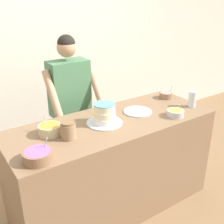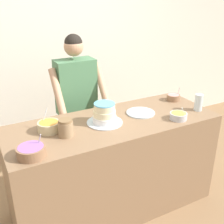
{
  "view_description": "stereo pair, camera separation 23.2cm",
  "coord_description": "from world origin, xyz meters",
  "px_view_note": "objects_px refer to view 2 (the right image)",
  "views": [
    {
      "loc": [
        -1.23,
        -1.45,
        1.94
      ],
      "look_at": [
        -0.03,
        0.32,
        1.01
      ],
      "focal_mm": 45.0,
      "sensor_mm": 36.0,
      "label": 1
    },
    {
      "loc": [
        -1.03,
        -1.57,
        1.94
      ],
      "look_at": [
        -0.03,
        0.32,
        1.01
      ],
      "focal_mm": 45.0,
      "sensor_mm": 36.0,
      "label": 2
    }
  ],
  "objects_px": {
    "cake": "(105,114)",
    "ceramic_plate": "(141,113)",
    "frosting_bowl_orange": "(49,126)",
    "frosting_bowl_yellow": "(178,116)",
    "stoneware_jar": "(66,128)",
    "person_baker": "(77,97)",
    "drinking_glass": "(199,102)",
    "frosting_bowl_purple": "(31,151)",
    "frosting_bowl_pink": "(173,97)"
  },
  "relations": [
    {
      "from": "cake",
      "to": "ceramic_plate",
      "type": "relative_size",
      "value": 1.17
    },
    {
      "from": "person_baker",
      "to": "drinking_glass",
      "type": "relative_size",
      "value": 10.0
    },
    {
      "from": "frosting_bowl_orange",
      "to": "stoneware_jar",
      "type": "bearing_deg",
      "value": -55.41
    },
    {
      "from": "frosting_bowl_yellow",
      "to": "frosting_bowl_orange",
      "type": "bearing_deg",
      "value": 164.14
    },
    {
      "from": "stoneware_jar",
      "to": "ceramic_plate",
      "type": "bearing_deg",
      "value": 7.12
    },
    {
      "from": "person_baker",
      "to": "ceramic_plate",
      "type": "xyz_separation_m",
      "value": [
        0.39,
        -0.61,
        -0.02
      ]
    },
    {
      "from": "frosting_bowl_pink",
      "to": "frosting_bowl_purple",
      "type": "height_order",
      "value": "frosting_bowl_pink"
    },
    {
      "from": "stoneware_jar",
      "to": "drinking_glass",
      "type": "bearing_deg",
      "value": -4.32
    },
    {
      "from": "cake",
      "to": "ceramic_plate",
      "type": "distance_m",
      "value": 0.39
    },
    {
      "from": "frosting_bowl_yellow",
      "to": "frosting_bowl_purple",
      "type": "bearing_deg",
      "value": 179.95
    },
    {
      "from": "cake",
      "to": "person_baker",
      "type": "bearing_deg",
      "value": 90.54
    },
    {
      "from": "frosting_bowl_purple",
      "to": "drinking_glass",
      "type": "bearing_deg",
      "value": 2.55
    },
    {
      "from": "frosting_bowl_purple",
      "to": "ceramic_plate",
      "type": "distance_m",
      "value": 1.08
    },
    {
      "from": "person_baker",
      "to": "frosting_bowl_orange",
      "type": "relative_size",
      "value": 8.87
    },
    {
      "from": "ceramic_plate",
      "to": "frosting_bowl_pink",
      "type": "bearing_deg",
      "value": 14.67
    },
    {
      "from": "person_baker",
      "to": "drinking_glass",
      "type": "xyz_separation_m",
      "value": [
        0.9,
        -0.8,
        0.05
      ]
    },
    {
      "from": "frosting_bowl_orange",
      "to": "ceramic_plate",
      "type": "height_order",
      "value": "frosting_bowl_orange"
    },
    {
      "from": "frosting_bowl_pink",
      "to": "drinking_glass",
      "type": "height_order",
      "value": "drinking_glass"
    },
    {
      "from": "frosting_bowl_orange",
      "to": "frosting_bowl_pink",
      "type": "distance_m",
      "value": 1.32
    },
    {
      "from": "cake",
      "to": "frosting_bowl_yellow",
      "type": "relative_size",
      "value": 2.03
    },
    {
      "from": "person_baker",
      "to": "cake",
      "type": "bearing_deg",
      "value": -89.46
    },
    {
      "from": "drinking_glass",
      "to": "person_baker",
      "type": "bearing_deg",
      "value": 138.49
    },
    {
      "from": "frosting_bowl_orange",
      "to": "frosting_bowl_purple",
      "type": "distance_m",
      "value": 0.37
    },
    {
      "from": "frosting_bowl_pink",
      "to": "frosting_bowl_yellow",
      "type": "bearing_deg",
      "value": -123.64
    },
    {
      "from": "cake",
      "to": "ceramic_plate",
      "type": "height_order",
      "value": "cake"
    },
    {
      "from": "frosting_bowl_yellow",
      "to": "drinking_glass",
      "type": "distance_m",
      "value": 0.3
    },
    {
      "from": "cake",
      "to": "frosting_bowl_pink",
      "type": "height_order",
      "value": "cake"
    },
    {
      "from": "frosting_bowl_pink",
      "to": "frosting_bowl_purple",
      "type": "relative_size",
      "value": 0.77
    },
    {
      "from": "drinking_glass",
      "to": "stoneware_jar",
      "type": "distance_m",
      "value": 1.26
    },
    {
      "from": "cake",
      "to": "frosting_bowl_orange",
      "type": "relative_size",
      "value": 1.72
    },
    {
      "from": "frosting_bowl_orange",
      "to": "frosting_bowl_yellow",
      "type": "bearing_deg",
      "value": -15.86
    },
    {
      "from": "person_baker",
      "to": "frosting_bowl_orange",
      "type": "distance_m",
      "value": 0.73
    },
    {
      "from": "drinking_glass",
      "to": "frosting_bowl_pink",
      "type": "bearing_deg",
      "value": 96.87
    },
    {
      "from": "frosting_bowl_pink",
      "to": "frosting_bowl_purple",
      "type": "bearing_deg",
      "value": -165.92
    },
    {
      "from": "frosting_bowl_orange",
      "to": "frosting_bowl_yellow",
      "type": "xyz_separation_m",
      "value": [
        1.06,
        -0.3,
        -0.01
      ]
    },
    {
      "from": "ceramic_plate",
      "to": "person_baker",
      "type": "bearing_deg",
      "value": 122.43
    },
    {
      "from": "cake",
      "to": "frosting_bowl_purple",
      "type": "xyz_separation_m",
      "value": [
        -0.67,
        -0.23,
        -0.04
      ]
    },
    {
      "from": "cake",
      "to": "ceramic_plate",
      "type": "xyz_separation_m",
      "value": [
        0.38,
        0.03,
        -0.07
      ]
    },
    {
      "from": "frosting_bowl_yellow",
      "to": "ceramic_plate",
      "type": "height_order",
      "value": "frosting_bowl_yellow"
    },
    {
      "from": "ceramic_plate",
      "to": "frosting_bowl_purple",
      "type": "bearing_deg",
      "value": -166.19
    },
    {
      "from": "frosting_bowl_purple",
      "to": "person_baker",
      "type": "bearing_deg",
      "value": 52.56
    },
    {
      "from": "person_baker",
      "to": "frosting_bowl_purple",
      "type": "distance_m",
      "value": 1.09
    },
    {
      "from": "drinking_glass",
      "to": "frosting_bowl_orange",
      "type": "bearing_deg",
      "value": 170.33
    },
    {
      "from": "frosting_bowl_purple",
      "to": "frosting_bowl_yellow",
      "type": "bearing_deg",
      "value": -0.05
    },
    {
      "from": "frosting_bowl_orange",
      "to": "frosting_bowl_yellow",
      "type": "relative_size",
      "value": 1.18
    },
    {
      "from": "drinking_glass",
      "to": "frosting_bowl_purple",
      "type": "bearing_deg",
      "value": -177.45
    },
    {
      "from": "frosting_bowl_orange",
      "to": "stoneware_jar",
      "type": "relative_size",
      "value": 1.28
    },
    {
      "from": "frosting_bowl_pink",
      "to": "frosting_bowl_yellow",
      "type": "height_order",
      "value": "frosting_bowl_pink"
    },
    {
      "from": "frosting_bowl_orange",
      "to": "frosting_bowl_yellow",
      "type": "distance_m",
      "value": 1.1
    },
    {
      "from": "frosting_bowl_orange",
      "to": "stoneware_jar",
      "type": "distance_m",
      "value": 0.17
    }
  ]
}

